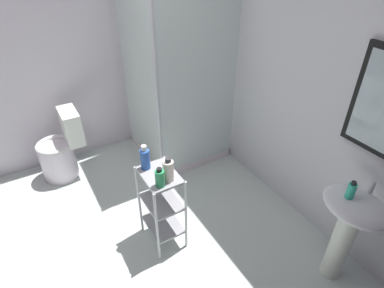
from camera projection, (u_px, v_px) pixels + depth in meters
The scene contains 13 objects.
ground_plane at pixel (113, 273), 2.57m from camera, with size 4.20×4.20×0.02m, color silver.
wall_back at pixel (306, 82), 2.63m from camera, with size 4.20×0.14×2.50m.
wall_left at pixel (35, 56), 3.18m from camera, with size 0.10×4.20×2.50m, color silver.
shower_stall at pixel (175, 122), 3.65m from camera, with size 0.92×0.92×2.00m.
pedestal_sink at pixel (349, 223), 2.24m from camera, with size 0.46×0.37×0.81m.
sink_faucet at pixel (372, 188), 2.13m from camera, with size 0.03×0.03×0.10m, color silver.
toilet at pixel (61, 151), 3.43m from camera, with size 0.37×0.49×0.76m.
storage_cart at pixel (162, 203), 2.61m from camera, with size 0.38×0.28×0.74m.
hand_soap_bottle at pixel (351, 190), 2.09m from camera, with size 0.06×0.06×0.14m.
lotion_bottle_white at pixel (169, 170), 2.33m from camera, with size 0.08×0.08×0.20m.
body_wash_bottle_green at pixel (160, 178), 2.29m from camera, with size 0.07×0.07×0.16m.
shampoo_bottle_blue at pixel (145, 158), 2.45m from camera, with size 0.08×0.08×0.21m.
rinse_cup at pixel (167, 165), 2.46m from camera, with size 0.07×0.07×0.09m, color silver.
Camera 1 is at (1.65, -0.22, 2.30)m, focal length 29.49 mm.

